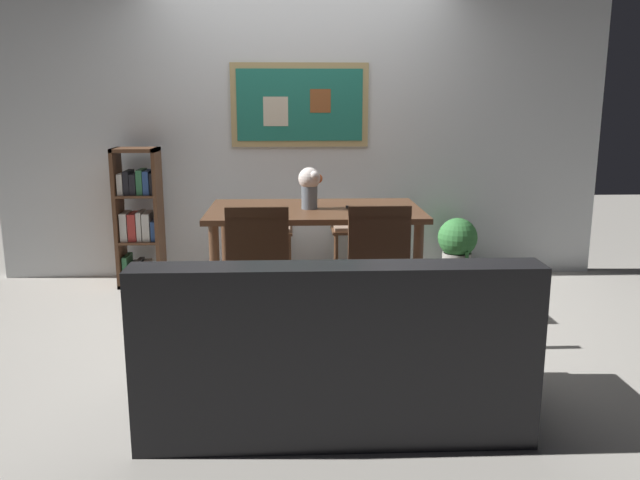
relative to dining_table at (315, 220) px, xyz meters
name	(u,v)px	position (x,y,z in m)	size (l,w,h in m)	color
ground_plane	(305,324)	(-0.08, -0.44, -0.66)	(12.00, 12.00, 0.00)	#B7B2A8
wall_back_with_painting	(301,127)	(-0.08, 0.92, 0.65)	(5.20, 0.14, 2.60)	silver
dining_table	(315,220)	(0.00, 0.00, 0.00)	(1.57, 0.93, 0.75)	brown
dining_chair_far_left	(269,217)	(-0.37, 0.80, -0.12)	(0.40, 0.41, 0.91)	brown
dining_chair_near_right	(377,261)	(0.36, -0.79, -0.12)	(0.40, 0.41, 0.91)	brown
dining_chair_near_left	(259,263)	(-0.38, -0.79, -0.12)	(0.40, 0.41, 0.91)	brown
dining_chair_far_right	(354,216)	(0.37, 0.82, -0.12)	(0.40, 0.41, 0.91)	brown
leather_couch	(332,357)	(0.02, -1.77, -0.35)	(1.80, 0.84, 0.84)	black
bookshelf	(139,220)	(-1.44, 0.61, -0.10)	(0.36, 0.28, 1.15)	brown
potted_ivy	(457,246)	(1.24, 0.63, -0.35)	(0.34, 0.34, 0.55)	#B2ADA3
flower_vase	(310,184)	(-0.04, -0.02, 0.27)	(0.18, 0.18, 0.30)	slate
tv_remote	(353,208)	(0.28, -0.06, 0.10)	(0.10, 0.16, 0.02)	black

